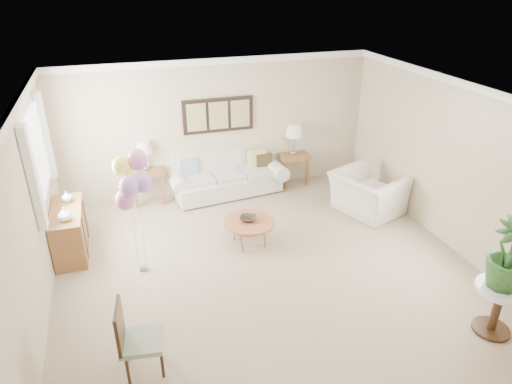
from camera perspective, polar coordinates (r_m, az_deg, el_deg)
ground_plane at (r=6.80m, az=1.68°, el=-10.09°), size 6.00×6.00×0.00m
room_shell at (r=6.04m, az=0.60°, el=2.77°), size 6.04×6.04×2.60m
wall_art_triptych at (r=8.70m, az=-4.73°, el=9.55°), size 1.35×0.06×0.65m
sofa at (r=9.01m, az=-3.74°, el=1.89°), size 2.35×1.06×0.84m
end_table_left at (r=8.79m, az=-13.47°, el=2.16°), size 0.61×0.55×0.66m
end_table_right at (r=9.38m, az=4.66°, el=4.22°), size 0.58×0.53×0.64m
lamp_left at (r=8.60m, az=-13.83°, el=5.35°), size 0.31×0.31×0.55m
lamp_right at (r=9.18m, az=4.79°, el=7.57°), size 0.35×0.35×0.62m
coffee_table at (r=7.27m, az=-0.84°, el=-3.89°), size 0.82×0.82×0.41m
decor_bowl at (r=7.26m, az=-1.01°, el=-3.35°), size 0.34×0.34×0.06m
armchair at (r=8.47m, az=13.73°, el=-0.16°), size 1.33×1.42×0.75m
side_table at (r=6.28m, az=28.17°, el=-11.65°), size 0.61×0.61×0.66m
potted_plant at (r=5.98m, az=29.14°, el=-6.87°), size 0.56×0.56×0.87m
accent_chair at (r=5.28m, az=-14.96°, el=-17.14°), size 0.50×0.50×0.92m
credenza at (r=7.65m, az=-22.26°, el=-4.51°), size 0.46×1.20×0.74m
vase_white at (r=7.13m, az=-22.85°, el=-2.57°), size 0.21×0.21×0.20m
vase_sage at (r=7.70m, az=-22.59°, el=-0.51°), size 0.20×0.20×0.18m
balloon_cluster at (r=6.35m, az=-15.33°, el=1.51°), size 0.52×0.49×1.86m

